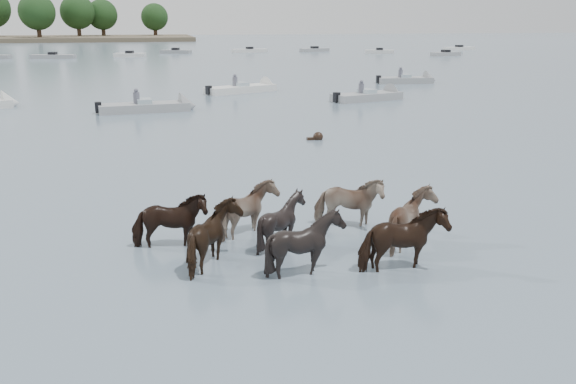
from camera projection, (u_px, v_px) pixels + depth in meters
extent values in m
plane|color=slate|center=(286.00, 275.00, 12.33)|extent=(400.00, 400.00, 0.00)
imported|color=black|center=(170.00, 224.00, 13.66)|extent=(1.76, 0.86, 1.46)
imported|color=gray|center=(250.00, 213.00, 14.44)|extent=(1.72, 1.82, 1.45)
imported|color=black|center=(282.00, 224.00, 13.73)|extent=(1.39, 1.26, 1.42)
imported|color=gray|center=(348.00, 205.00, 15.04)|extent=(1.91, 1.32, 1.48)
imported|color=black|center=(216.00, 240.00, 12.62)|extent=(1.39, 1.59, 1.51)
imported|color=black|center=(306.00, 246.00, 12.22)|extent=(1.85, 1.81, 1.53)
imported|color=black|center=(402.00, 243.00, 12.37)|extent=(1.88, 0.97, 1.54)
imported|color=#85715A|center=(414.00, 223.00, 13.69)|extent=(1.67, 1.80, 1.50)
sphere|color=black|center=(318.00, 137.00, 26.14)|extent=(0.44, 0.44, 0.44)
cube|color=black|center=(313.00, 139.00, 26.11)|extent=(0.50, 0.22, 0.18)
cone|color=silver|center=(11.00, 103.00, 36.06)|extent=(1.39, 1.81, 1.60)
cube|color=gray|center=(144.00, 108.00, 34.07)|extent=(5.15, 2.08, 0.55)
cone|color=gray|center=(188.00, 106.00, 34.86)|extent=(1.05, 1.68, 1.60)
cube|color=#99ADB7|center=(144.00, 102.00, 33.98)|extent=(0.91, 1.19, 0.35)
cube|color=black|center=(98.00, 107.00, 33.25)|extent=(0.38, 0.38, 0.60)
cylinder|color=#595966|center=(137.00, 99.00, 33.83)|extent=(0.36, 0.36, 0.70)
sphere|color=#595966|center=(136.00, 91.00, 33.71)|extent=(0.24, 0.24, 0.24)
cube|color=silver|center=(241.00, 90.00, 43.00)|extent=(5.50, 3.67, 0.55)
cone|color=silver|center=(270.00, 87.00, 44.58)|extent=(1.48, 1.83, 1.60)
cube|color=#99ADB7|center=(241.00, 85.00, 42.91)|extent=(1.19, 1.35, 0.35)
cube|color=black|center=(209.00, 90.00, 41.39)|extent=(0.46, 0.46, 0.60)
cylinder|color=#595966|center=(235.00, 82.00, 42.76)|extent=(0.36, 0.36, 0.70)
sphere|color=#595966|center=(235.00, 76.00, 42.64)|extent=(0.24, 0.24, 0.24)
cube|color=gray|center=(367.00, 97.00, 38.81)|extent=(5.01, 2.88, 0.55)
cone|color=gray|center=(395.00, 95.00, 39.95)|extent=(1.32, 1.79, 1.60)
cube|color=#99ADB7|center=(367.00, 92.00, 38.71)|extent=(1.08, 1.30, 0.35)
cube|color=black|center=(337.00, 97.00, 37.63)|extent=(0.43, 0.43, 0.60)
cylinder|color=#595966|center=(361.00, 89.00, 38.57)|extent=(0.36, 0.36, 0.70)
sphere|color=#595966|center=(361.00, 82.00, 38.44)|extent=(0.24, 0.24, 0.24)
cube|color=gray|center=(405.00, 81.00, 49.33)|extent=(4.59, 2.04, 0.55)
cone|color=gray|center=(431.00, 80.00, 49.61)|extent=(1.06, 1.68, 1.60)
cube|color=#99ADB7|center=(405.00, 76.00, 49.23)|extent=(0.91, 1.20, 0.35)
cube|color=black|center=(378.00, 79.00, 49.00)|extent=(0.38, 0.38, 0.60)
cylinder|color=#595966|center=(400.00, 74.00, 49.08)|extent=(0.36, 0.36, 0.70)
sphere|color=#595966|center=(401.00, 68.00, 48.96)|extent=(0.24, 0.24, 0.24)
cube|color=gray|center=(53.00, 57.00, 80.28)|extent=(5.98, 2.62, 0.60)
cube|color=black|center=(53.00, 54.00, 80.17)|extent=(1.18, 1.18, 0.50)
cube|color=silver|center=(130.00, 55.00, 83.61)|extent=(4.47, 2.50, 0.60)
cube|color=black|center=(130.00, 53.00, 83.50)|extent=(1.22, 1.22, 0.50)
cube|color=gray|center=(176.00, 52.00, 92.21)|extent=(4.92, 3.24, 0.60)
cube|color=black|center=(176.00, 49.00, 92.10)|extent=(1.31, 1.31, 0.50)
cube|color=silver|center=(250.00, 51.00, 95.37)|extent=(5.71, 2.12, 0.60)
cube|color=black|center=(250.00, 48.00, 95.27)|extent=(1.11, 1.11, 0.50)
cube|color=gray|center=(315.00, 50.00, 97.45)|extent=(5.08, 2.74, 0.60)
cube|color=black|center=(315.00, 48.00, 97.34)|extent=(1.23, 1.23, 0.50)
cube|color=silver|center=(379.00, 52.00, 92.14)|extent=(4.58, 2.80, 0.60)
cube|color=black|center=(380.00, 49.00, 92.03)|extent=(1.27, 1.27, 0.50)
cube|color=gray|center=(446.00, 54.00, 86.24)|extent=(4.67, 2.44, 0.60)
cube|color=black|center=(446.00, 52.00, 86.13)|extent=(1.20, 1.20, 0.50)
cube|color=silver|center=(459.00, 49.00, 102.18)|extent=(6.07, 2.75, 0.60)
cube|color=black|center=(459.00, 46.00, 102.07)|extent=(1.19, 1.19, 0.50)
cylinder|color=#382619|center=(39.00, 34.00, 139.95)|extent=(1.00, 1.00, 3.73)
sphere|color=black|center=(37.00, 12.00, 138.60)|extent=(8.28, 8.28, 8.28)
cylinder|color=#382619|center=(79.00, 32.00, 150.48)|extent=(1.00, 1.00, 3.78)
sphere|color=black|center=(77.00, 12.00, 149.11)|extent=(8.39, 8.39, 8.39)
cylinder|color=#382619|center=(104.00, 33.00, 155.11)|extent=(1.00, 1.00, 3.45)
sphere|color=black|center=(102.00, 15.00, 153.86)|extent=(7.66, 7.66, 7.66)
cylinder|color=#382619|center=(156.00, 33.00, 158.50)|extent=(1.00, 1.00, 3.14)
sphere|color=black|center=(155.00, 17.00, 157.37)|extent=(6.97, 6.97, 6.97)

